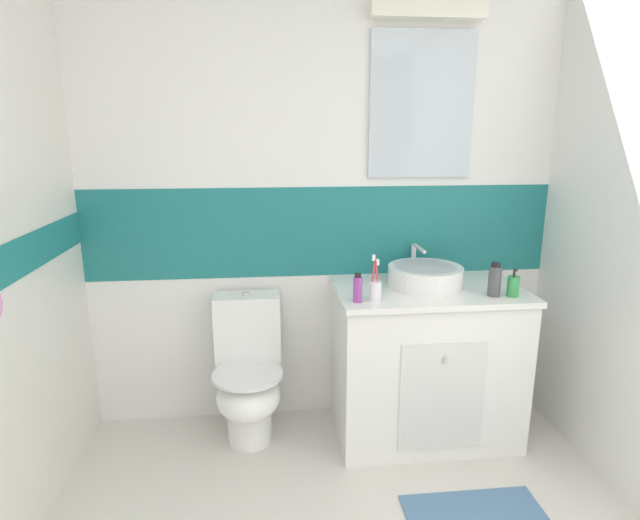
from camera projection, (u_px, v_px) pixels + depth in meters
The scene contains 9 objects.
wall_back_tiled at pixel (323, 202), 2.87m from camera, with size 3.20×0.20×2.50m.
vanity_cabinet at pixel (425, 361), 2.80m from camera, with size 0.97×0.61×0.85m.
sink_basin at pixel (425, 275), 2.71m from camera, with size 0.39×0.44×0.19m.
toilet at pixel (248, 375), 2.77m from camera, with size 0.37×0.50×0.80m.
toothbrush_cup at pixel (375, 289), 2.47m from camera, with size 0.06×0.06×0.23m.
soap_dispenser at pixel (513, 286), 2.54m from camera, with size 0.06×0.06×0.14m.
mouthwash_bottle at pixel (495, 280), 2.54m from camera, with size 0.06×0.06×0.17m.
deodorant_spray_can at pixel (358, 288), 2.45m from camera, with size 0.04×0.04×0.14m.
bath_mat at pixel (478, 519), 2.24m from camera, with size 0.62×0.35×0.01m, color #4C7299.
Camera 1 is at (-0.31, -0.40, 1.65)m, focal length 28.84 mm.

